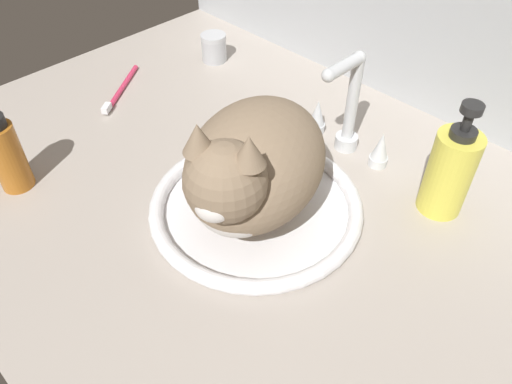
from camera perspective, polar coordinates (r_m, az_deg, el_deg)
The scene contains 9 objects.
countertop at distance 79.51cm, azimuth -0.28°, elevation -1.79°, with size 123.98×82.18×3.00cm, color #ADA399.
backsplash_wall at distance 98.39cm, azimuth 18.47°, elevation 18.78°, with size 123.98×2.40×40.45cm, color #B2B7BC.
sink_basin at distance 76.18cm, azimuth 0.00°, elevation -1.64°, with size 32.86×32.86×2.30cm.
faucet at distance 85.62cm, azimuth 10.55°, elevation 8.69°, with size 16.91×10.63×18.62cm.
cat at distance 68.44cm, azimuth -0.56°, elevation 2.98°, with size 27.92×35.16×20.20cm.
metal_jar at distance 114.32cm, azimuth -4.88°, elevation 16.26°, with size 5.58×5.58×6.06cm.
amber_bottle at distance 86.38cm, azimuth -26.84°, elevation 3.87°, with size 5.10×5.10×13.34cm.
soap_pump_bottle at distance 78.00cm, azimuth 21.44°, elevation 2.22°, with size 6.70×6.70×18.88cm.
toothbrush at distance 107.01cm, azimuth -15.37°, elevation 11.29°, with size 11.78×15.48×1.70cm.
Camera 1 is at (39.89, -39.38, 57.89)cm, focal length 34.70 mm.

